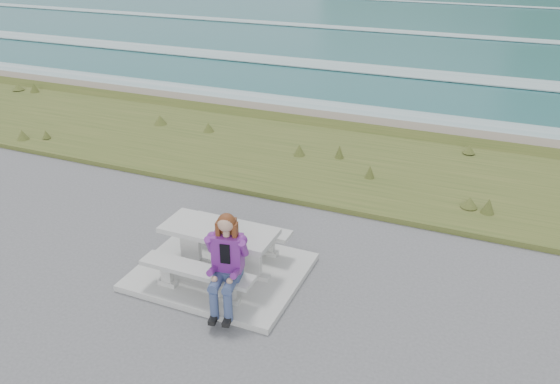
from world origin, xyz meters
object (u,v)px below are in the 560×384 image
Objects in this scene: picnic_table at (219,238)px; bench_landward at (197,274)px; bench_seaward at (240,230)px; seated_woman at (226,277)px.

picnic_table is 0.74m from bench_landward.
bench_seaward is at bearing 90.00° from bench_landward.
bench_seaward is at bearing 98.31° from seated_woman.
bench_landward is 1.24× the size of seated_woman.
bench_seaward is (0.00, 1.40, 0.00)m from bench_landward.
seated_woman reaches higher than bench_landward.
seated_woman is (0.55, -0.84, -0.05)m from picnic_table.
picnic_table is at bearing 90.00° from bench_landward.
bench_landward is 0.60m from seated_woman.
seated_woman is (0.55, -0.14, 0.18)m from bench_landward.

